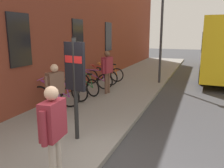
{
  "coord_description": "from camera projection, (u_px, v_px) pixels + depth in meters",
  "views": [
    {
      "loc": [
        -3.52,
        -1.69,
        2.61
      ],
      "look_at": [
        2.07,
        0.51,
        1.27
      ],
      "focal_mm": 36.89,
      "sensor_mm": 36.0,
      "label": 1
    }
  ],
  "objects": [
    {
      "name": "sidewalk_pavement",
      "position": [
        131.0,
        82.0,
        12.25
      ],
      "size": [
        24.0,
        3.5,
        0.12
      ],
      "primitive_type": "cube",
      "color": "gray",
      "rests_on": "ground"
    },
    {
      "name": "pedestrian_crossing_street",
      "position": [
        107.0,
        68.0,
        9.51
      ],
      "size": [
        0.66,
        0.34,
        1.78
      ],
      "color": "brown",
      "rests_on": "sidewalk_pavement"
    },
    {
      "name": "transit_info_sign",
      "position": [
        75.0,
        73.0,
        5.21
      ],
      "size": [
        0.19,
        0.56,
        2.4
      ],
      "color": "black",
      "rests_on": "sidewalk_pavement"
    },
    {
      "name": "bicycle_under_window",
      "position": [
        101.0,
        77.0,
        11.29
      ],
      "size": [
        0.48,
        1.77,
        0.97
      ],
      "color": "black",
      "rests_on": "sidewalk_pavement"
    },
    {
      "name": "bicycle_mid_rack",
      "position": [
        55.0,
        96.0,
        7.86
      ],
      "size": [
        0.59,
        1.73,
        0.97
      ],
      "color": "black",
      "rests_on": "sidewalk_pavement"
    },
    {
      "name": "bicycle_nearest_sign",
      "position": [
        94.0,
        81.0,
        10.31
      ],
      "size": [
        0.71,
        1.69,
        0.97
      ],
      "color": "black",
      "rests_on": "sidewalk_pavement"
    },
    {
      "name": "bicycle_leaning_wall",
      "position": [
        84.0,
        85.0,
        9.44
      ],
      "size": [
        0.69,
        1.7,
        0.97
      ],
      "color": "black",
      "rests_on": "sidewalk_pavement"
    },
    {
      "name": "street_lamp",
      "position": [
        162.0,
        15.0,
        11.11
      ],
      "size": [
        0.28,
        0.28,
        5.71
      ],
      "color": "#333338",
      "rests_on": "sidewalk_pavement"
    },
    {
      "name": "bicycle_beside_lamp",
      "position": [
        108.0,
        74.0,
        12.07
      ],
      "size": [
        0.48,
        1.77,
        0.97
      ],
      "color": "black",
      "rests_on": "sidewalk_pavement"
    },
    {
      "name": "bicycle_far_end",
      "position": [
        68.0,
        90.0,
        8.6
      ],
      "size": [
        0.48,
        1.77,
        0.97
      ],
      "color": "black",
      "rests_on": "sidewalk_pavement"
    },
    {
      "name": "pedestrian_by_facade",
      "position": [
        55.0,
        87.0,
        6.45
      ],
      "size": [
        0.6,
        0.39,
        1.66
      ],
      "color": "#723F72",
      "rests_on": "sidewalk_pavement"
    },
    {
      "name": "pedestrian_near_bus",
      "position": [
        53.0,
        126.0,
        3.67
      ],
      "size": [
        0.64,
        0.29,
        1.69
      ],
      "color": "#B2A599",
      "rests_on": "sidewalk_pavement"
    },
    {
      "name": "ground",
      "position": [
        181.0,
        98.0,
        9.46
      ],
      "size": [
        60.0,
        60.0,
        0.0
      ],
      "primitive_type": "plane",
      "color": "#38383A"
    }
  ]
}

